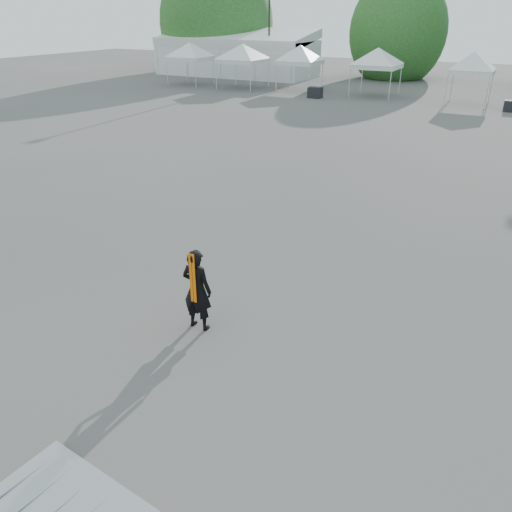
% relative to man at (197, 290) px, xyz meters
% --- Properties ---
extents(ground, '(120.00, 120.00, 0.00)m').
position_rel_man_xyz_m(ground, '(1.02, 2.86, -0.84)').
color(ground, '#474442').
rests_on(ground, ground).
extents(marquee, '(15.00, 6.25, 4.23)m').
position_rel_man_xyz_m(marquee, '(-20.98, 37.86, 1.13)').
color(marquee, silver).
rests_on(marquee, ground).
extents(light_pole_west, '(0.60, 0.25, 10.30)m').
position_rel_man_xyz_m(light_pole_west, '(-16.98, 36.86, 4.93)').
color(light_pole_west, black).
rests_on(light_pole_west, ground).
extents(tree_far_w, '(4.80, 4.80, 7.30)m').
position_rel_man_xyz_m(tree_far_w, '(-24.98, 40.86, 3.70)').
color(tree_far_w, '#382314').
rests_on(tree_far_w, ground).
extents(tree_mid_w, '(4.16, 4.16, 6.33)m').
position_rel_man_xyz_m(tree_mid_w, '(-6.98, 42.86, 3.09)').
color(tree_mid_w, '#382314').
rests_on(tree_mid_w, ground).
extents(tent_a, '(4.27, 4.27, 3.88)m').
position_rel_man_xyz_m(tent_a, '(-20.93, 30.10, 2.22)').
color(tent_a, silver).
rests_on(tent_a, ground).
extents(tent_b, '(4.66, 4.66, 3.88)m').
position_rel_man_xyz_m(tent_b, '(-16.03, 30.31, 2.22)').
color(tent_b, silver).
rests_on(tent_b, ground).
extents(tent_c, '(4.12, 4.12, 3.88)m').
position_rel_man_xyz_m(tent_c, '(-11.41, 31.10, 2.22)').
color(tent_c, silver).
rests_on(tent_c, ground).
extents(tent_d, '(4.38, 4.38, 3.88)m').
position_rel_man_xyz_m(tent_d, '(-5.35, 30.89, 2.22)').
color(tent_d, silver).
rests_on(tent_d, ground).
extents(tent_e, '(3.79, 3.79, 3.88)m').
position_rel_man_xyz_m(tent_e, '(1.11, 30.20, 2.22)').
color(tent_e, silver).
rests_on(tent_e, ground).
extents(man, '(0.61, 0.41, 1.67)m').
position_rel_man_xyz_m(man, '(0.00, 0.00, 0.00)').
color(man, black).
rests_on(man, ground).
extents(barrier_left, '(2.39, 1.37, 0.07)m').
position_rel_man_xyz_m(barrier_left, '(0.92, -4.11, -0.80)').
color(barrier_left, '#A0A3A7').
rests_on(barrier_left, ground).
extents(crate_west, '(0.97, 0.77, 0.74)m').
position_rel_man_xyz_m(crate_west, '(-8.90, 28.21, -0.47)').
color(crate_west, black).
rests_on(crate_west, ground).
extents(crate_mid, '(0.89, 0.71, 0.67)m').
position_rel_man_xyz_m(crate_mid, '(3.89, 28.75, -0.50)').
color(crate_mid, black).
rests_on(crate_mid, ground).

